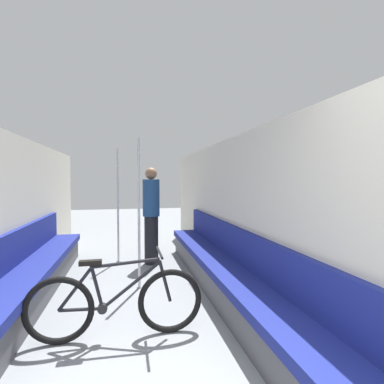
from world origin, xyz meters
The scene contains 7 objects.
wall_right centered at (1.48, 2.89, 1.05)m, with size 0.10×8.98×2.10m, color beige.
bench_seat_row_left centered at (-1.21, 2.92, 0.29)m, with size 0.49×5.05×0.88m.
bench_seat_row_right centered at (1.21, 2.92, 0.29)m, with size 0.49×5.05×0.88m.
bicycle centered at (-0.13, 2.14, 0.34)m, with size 1.65×0.46×0.81m.
grab_pole_near centered at (0.14, 3.45, 1.01)m, with size 0.08×0.08×2.08m.
grab_pole_far centered at (-0.18, 4.87, 1.01)m, with size 0.08×0.08×2.08m.
passenger_standing centered at (0.40, 4.62, 0.89)m, with size 0.30×0.30×1.72m.
Camera 1 is at (-0.02, -0.73, 1.51)m, focal length 28.00 mm.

